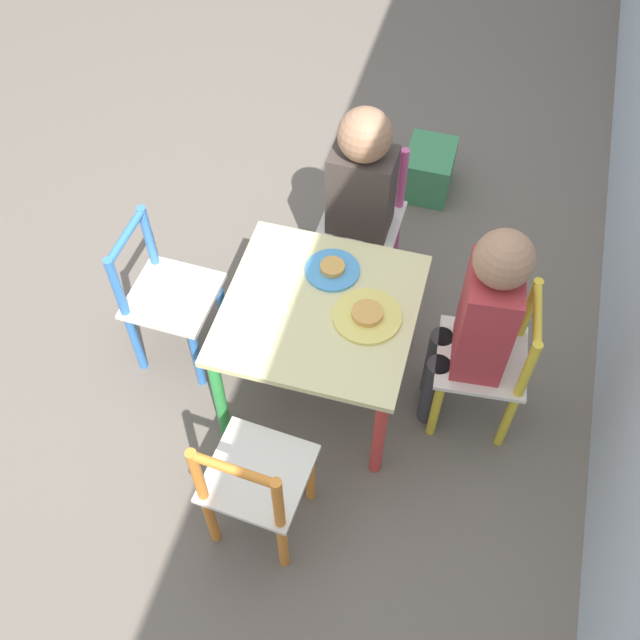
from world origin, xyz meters
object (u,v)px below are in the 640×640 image
(chair_orange, at_px, (255,485))
(child_left, at_px, (360,193))
(kids_table, at_px, (320,320))
(chair_blue, at_px, (167,299))
(plate_left, at_px, (332,269))
(plate_back, at_px, (367,315))
(storage_bin, at_px, (429,170))
(child_back, at_px, (479,318))
(chair_yellow, at_px, (488,363))
(chair_pink, at_px, (362,222))

(chair_orange, height_order, child_left, child_left)
(kids_table, xyz_separation_m, chair_blue, (-0.02, -0.50, -0.09))
(kids_table, height_order, plate_left, plate_left)
(plate_back, distance_m, storage_bin, 1.06)
(storage_bin, bearing_deg, chair_orange, -7.65)
(child_back, relative_size, plate_back, 4.07)
(chair_yellow, xyz_separation_m, chair_orange, (0.54, -0.54, 0.00))
(chair_orange, distance_m, plate_back, 0.55)
(kids_table, xyz_separation_m, child_back, (-0.04, 0.44, 0.12))
(chair_yellow, distance_m, chair_orange, 0.77)
(kids_table, distance_m, plate_left, 0.16)
(child_back, bearing_deg, chair_orange, -46.66)
(plate_back, bearing_deg, chair_yellow, 97.01)
(child_left, xyz_separation_m, plate_left, (0.30, -0.01, -0.03))
(chair_yellow, bearing_deg, plate_back, -88.09)
(chair_blue, height_order, storage_bin, chair_blue)
(plate_back, bearing_deg, child_left, -163.78)
(chair_blue, distance_m, chair_orange, 0.69)
(chair_blue, height_order, plate_left, chair_blue)
(plate_left, bearing_deg, chair_blue, -76.56)
(chair_pink, bearing_deg, plate_back, -74.67)
(plate_back, bearing_deg, chair_pink, -165.80)
(child_back, height_order, storage_bin, child_back)
(chair_yellow, height_order, plate_left, chair_yellow)
(chair_yellow, xyz_separation_m, chair_pink, (-0.46, -0.49, 0.00))
(chair_orange, distance_m, child_back, 0.75)
(plate_back, relative_size, plate_left, 1.21)
(chair_yellow, distance_m, chair_pink, 0.67)
(child_left, height_order, plate_left, child_left)
(chair_yellow, bearing_deg, child_left, -133.98)
(child_left, relative_size, storage_bin, 3.25)
(child_back, bearing_deg, chair_blue, -93.75)
(chair_blue, height_order, child_back, child_back)
(child_left, height_order, storage_bin, child_left)
(chair_yellow, relative_size, child_back, 0.67)
(plate_back, relative_size, storage_bin, 0.84)
(child_back, distance_m, plate_back, 0.31)
(chair_blue, relative_size, storage_bin, 2.31)
(child_back, bearing_deg, plate_back, -87.71)
(chair_orange, bearing_deg, kids_table, -90.00)
(kids_table, relative_size, chair_blue, 1.02)
(kids_table, distance_m, plate_back, 0.16)
(chair_pink, relative_size, child_left, 0.71)
(plate_left, bearing_deg, child_back, 77.48)
(chair_blue, distance_m, plate_back, 0.66)
(chair_pink, relative_size, child_back, 0.67)
(kids_table, distance_m, child_left, 0.45)
(chair_orange, distance_m, plate_left, 0.66)
(chair_pink, xyz_separation_m, chair_orange, (1.00, -0.05, 0.00))
(storage_bin, bearing_deg, plate_back, -1.54)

